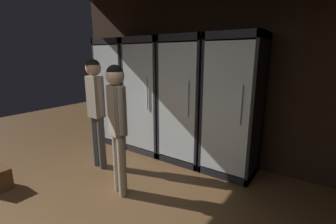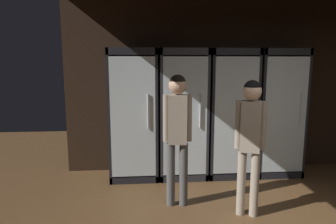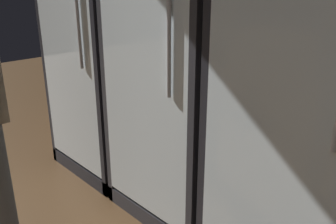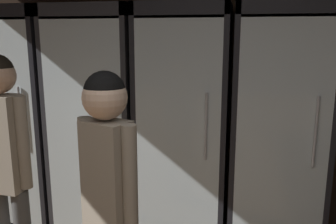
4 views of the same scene
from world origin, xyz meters
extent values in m
cube|color=black|center=(-1.91, 2.96, 0.99)|extent=(0.72, 0.04, 1.97)
cube|color=black|center=(-2.25, 2.68, 0.99)|extent=(0.04, 0.61, 1.97)
cube|color=black|center=(-1.57, 2.68, 0.99)|extent=(0.04, 0.61, 1.97)
cube|color=black|center=(-1.91, 2.68, 0.05)|extent=(0.72, 0.61, 0.10)
cube|color=white|center=(-1.91, 2.93, 0.99)|extent=(0.64, 0.02, 1.73)
cube|color=silver|center=(-1.91, 2.38, 0.99)|extent=(0.64, 0.02, 1.73)
cylinder|color=#B2B2B7|center=(-1.70, 2.36, 1.09)|extent=(0.02, 0.02, 0.50)
cube|color=silver|center=(-1.91, 2.68, 0.12)|extent=(0.62, 0.53, 0.02)
cylinder|color=#336B38|center=(-2.11, 2.63, 0.23)|extent=(0.08, 0.08, 0.21)
cylinder|color=#336B38|center=(-2.11, 2.63, 0.38)|extent=(0.03, 0.03, 0.09)
cylinder|color=tan|center=(-2.11, 2.63, 0.21)|extent=(0.08, 0.08, 0.06)
cylinder|color=#9EAD99|center=(-1.91, 2.71, 0.23)|extent=(0.08, 0.08, 0.20)
cylinder|color=#9EAD99|center=(-1.91, 2.71, 0.38)|extent=(0.03, 0.03, 0.10)
cylinder|color=tan|center=(-1.91, 2.71, 0.24)|extent=(0.08, 0.08, 0.06)
cylinder|color=#194723|center=(-1.70, 2.68, 0.23)|extent=(0.08, 0.08, 0.20)
cylinder|color=#194723|center=(-1.70, 2.68, 0.38)|extent=(0.03, 0.03, 0.09)
cylinder|color=tan|center=(-1.70, 2.68, 0.20)|extent=(0.08, 0.08, 0.06)
cube|color=silver|center=(-1.91, 2.68, 0.69)|extent=(0.62, 0.53, 0.02)
cylinder|color=brown|center=(-2.14, 2.64, 0.81)|extent=(0.06, 0.06, 0.21)
cylinder|color=brown|center=(-2.14, 2.64, 0.97)|extent=(0.02, 0.02, 0.10)
cylinder|color=beige|center=(-2.14, 2.64, 0.78)|extent=(0.07, 0.07, 0.06)
cylinder|color=brown|center=(-1.99, 2.73, 0.82)|extent=(0.08, 0.08, 0.24)
cylinder|color=brown|center=(-1.99, 2.73, 0.97)|extent=(0.03, 0.03, 0.07)
cylinder|color=tan|center=(-1.99, 2.73, 0.83)|extent=(0.08, 0.08, 0.08)
cylinder|color=brown|center=(-1.83, 2.67, 0.81)|extent=(0.06, 0.06, 0.21)
cylinder|color=brown|center=(-1.83, 2.67, 0.96)|extent=(0.02, 0.02, 0.09)
cylinder|color=#2D2D33|center=(-1.83, 2.67, 0.78)|extent=(0.07, 0.07, 0.07)
cylinder|color=black|center=(-1.69, 2.64, 0.81)|extent=(0.08, 0.08, 0.21)
cylinder|color=black|center=(-1.69, 2.64, 0.95)|extent=(0.03, 0.03, 0.09)
cylinder|color=#B2332D|center=(-1.69, 2.64, 0.78)|extent=(0.08, 0.08, 0.07)
cube|color=#2B2B30|center=(-1.16, 2.96, 0.99)|extent=(0.72, 0.04, 1.97)
cube|color=#2B2B30|center=(-1.50, 2.68, 0.99)|extent=(0.04, 0.61, 1.97)
cube|color=#2B2B30|center=(-0.82, 2.68, 0.99)|extent=(0.04, 0.61, 1.97)
cube|color=#2B2B30|center=(-1.16, 2.68, 0.05)|extent=(0.72, 0.61, 0.10)
cube|color=white|center=(-1.16, 2.93, 0.99)|extent=(0.64, 0.02, 1.73)
cube|color=silver|center=(-1.16, 2.38, 0.99)|extent=(0.64, 0.02, 1.73)
cylinder|color=#B2B2B7|center=(-0.95, 2.36, 1.09)|extent=(0.02, 0.02, 0.50)
cube|color=silver|center=(-1.16, 2.68, 0.12)|extent=(0.62, 0.53, 0.02)
cylinder|color=black|center=(-1.38, 2.72, 0.23)|extent=(0.07, 0.07, 0.20)
cylinder|color=black|center=(-1.38, 2.72, 0.37)|extent=(0.02, 0.02, 0.09)
cylinder|color=white|center=(-1.38, 2.72, 0.23)|extent=(0.07, 0.07, 0.06)
cylinder|color=#194723|center=(-1.16, 2.67, 0.22)|extent=(0.07, 0.07, 0.19)
cylinder|color=#194723|center=(-1.16, 2.67, 0.36)|extent=(0.02, 0.02, 0.08)
cylinder|color=tan|center=(-1.16, 2.67, 0.20)|extent=(0.07, 0.07, 0.07)
cylinder|color=#194723|center=(-0.96, 2.72, 0.25)|extent=(0.07, 0.07, 0.24)
cylinder|color=#194723|center=(-0.96, 2.72, 0.40)|extent=(0.03, 0.03, 0.06)
cylinder|color=#B2332D|center=(-0.96, 2.72, 0.24)|extent=(0.07, 0.07, 0.08)
cube|color=silver|center=(-1.16, 2.68, 0.69)|extent=(0.62, 0.53, 0.02)
cylinder|color=#194723|center=(-1.40, 2.71, 0.80)|extent=(0.07, 0.07, 0.20)
cylinder|color=#194723|center=(-1.40, 2.71, 0.94)|extent=(0.03, 0.03, 0.06)
cylinder|color=#B2332D|center=(-1.40, 2.71, 0.80)|extent=(0.08, 0.08, 0.05)
cylinder|color=brown|center=(-1.24, 2.66, 0.80)|extent=(0.07, 0.07, 0.19)
cylinder|color=brown|center=(-1.24, 2.66, 0.94)|extent=(0.02, 0.02, 0.09)
cylinder|color=tan|center=(-1.24, 2.66, 0.79)|extent=(0.07, 0.07, 0.06)
cylinder|color=gray|center=(-1.08, 2.64, 0.82)|extent=(0.07, 0.07, 0.24)
cylinder|color=gray|center=(-1.08, 2.64, 0.98)|extent=(0.03, 0.03, 0.07)
cylinder|color=white|center=(-1.08, 2.64, 0.83)|extent=(0.08, 0.08, 0.08)
cylinder|color=black|center=(-0.92, 2.69, 0.80)|extent=(0.07, 0.07, 0.20)
cylinder|color=black|center=(-0.92, 2.69, 0.95)|extent=(0.02, 0.02, 0.08)
cylinder|color=tan|center=(-0.92, 2.69, 0.81)|extent=(0.07, 0.07, 0.06)
cube|color=black|center=(-0.75, 2.68, 0.99)|extent=(0.04, 0.61, 1.97)
cube|color=silver|center=(-0.41, 2.38, 0.99)|extent=(0.64, 0.02, 1.73)
cylinder|color=#336B38|center=(-0.63, 2.64, 0.24)|extent=(0.07, 0.07, 0.23)
cylinder|color=#336B38|center=(-0.63, 2.64, 0.39)|extent=(0.02, 0.02, 0.07)
cylinder|color=tan|center=(-0.63, 2.64, 0.22)|extent=(0.07, 0.07, 0.08)
cylinder|color=#336B38|center=(-0.41, 2.68, 0.39)|extent=(0.02, 0.02, 0.07)
cube|color=silver|center=(-0.41, 2.68, 0.69)|extent=(0.62, 0.53, 0.02)
cylinder|color=#194723|center=(-0.62, 2.67, 0.82)|extent=(0.07, 0.07, 0.24)
cylinder|color=#194723|center=(-0.62, 2.67, 0.98)|extent=(0.02, 0.02, 0.09)
cylinder|color=#2D2D33|center=(-0.62, 2.67, 0.80)|extent=(0.07, 0.07, 0.08)
cylinder|color=#194723|center=(-0.40, 2.68, 0.81)|extent=(0.07, 0.07, 0.21)
cylinder|color=#194723|center=(-0.40, 2.68, 0.94)|extent=(0.02, 0.02, 0.06)
cylinder|color=tan|center=(-0.40, 2.68, 0.80)|extent=(0.07, 0.07, 0.05)
cylinder|color=#4C4C4C|center=(-1.28, 1.67, 0.40)|extent=(0.11, 0.11, 0.80)
camera|label=1|loc=(1.41, -0.43, 1.67)|focal=24.86mm
camera|label=2|loc=(-1.76, -1.83, 1.77)|focal=31.99mm
camera|label=3|loc=(0.19, 1.28, 1.35)|focal=38.99mm
camera|label=4|loc=(0.04, -0.14, 1.73)|focal=38.00mm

